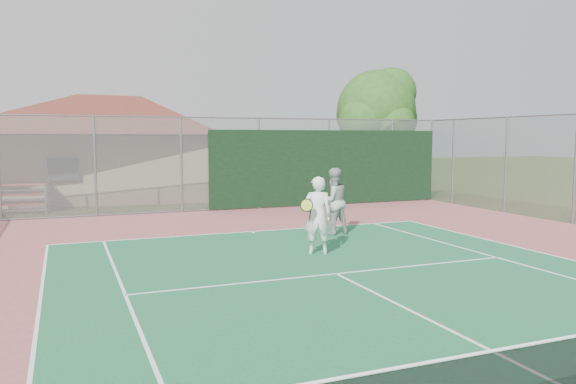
# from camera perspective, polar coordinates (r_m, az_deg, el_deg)

# --- Properties ---
(back_fence) EXTENTS (20.08, 0.11, 3.53)m
(back_fence) POSITION_cam_1_polar(r_m,az_deg,el_deg) (21.76, -2.69, 2.68)
(back_fence) COLOR gray
(back_fence) RESTS_ON ground
(side_fence_right) EXTENTS (0.08, 9.00, 3.50)m
(side_fence_right) POSITION_cam_1_polar(r_m,az_deg,el_deg) (22.02, 21.25, 2.56)
(side_fence_right) COLOR gray
(side_fence_right) RESTS_ON ground
(clubhouse) EXTENTS (13.30, 9.40, 5.48)m
(clubhouse) POSITION_cam_1_polar(r_m,az_deg,el_deg) (27.48, -16.96, 5.37)
(clubhouse) COLOR tan
(clubhouse) RESTS_ON ground
(bleachers) EXTENTS (2.80, 1.81, 1.02)m
(bleachers) POSITION_cam_1_polar(r_m,az_deg,el_deg) (23.11, -26.42, -0.53)
(bleachers) COLOR #B33829
(bleachers) RESTS_ON ground
(tree) EXTENTS (4.26, 4.04, 5.95)m
(tree) POSITION_cam_1_polar(r_m,az_deg,el_deg) (26.37, 9.14, 7.99)
(tree) COLOR #352313
(tree) RESTS_ON ground
(player_white_front) EXTENTS (0.98, 0.75, 1.84)m
(player_white_front) POSITION_cam_1_polar(r_m,az_deg,el_deg) (13.21, 3.01, -2.44)
(player_white_front) COLOR white
(player_white_front) RESTS_ON ground
(player_grey_back) EXTENTS (0.98, 0.80, 1.89)m
(player_grey_back) POSITION_cam_1_polar(r_m,az_deg,el_deg) (15.93, 4.61, -1.00)
(player_grey_back) COLOR #A8ABAD
(player_grey_back) RESTS_ON ground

